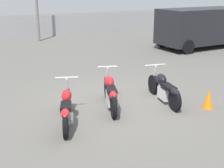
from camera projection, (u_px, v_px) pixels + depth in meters
The scene contains 7 objects.
ground_plane at pixel (110, 105), 8.77m from camera, with size 60.00×60.00×0.00m, color #5B5954.
fence_back at pixel (18, 28), 19.64m from camera, with size 40.00×0.04×1.34m.
motorcycle_slot_0 at pixel (67, 108), 7.44m from camera, with size 0.95×2.03×0.97m.
motorcycle_slot_1 at pixel (110, 93), 8.39m from camera, with size 0.84×1.96×1.03m.
motorcycle_slot_2 at pixel (164, 89), 8.85m from camera, with size 0.72×2.02×0.95m.
parked_van at pixel (202, 26), 16.58m from camera, with size 4.83×2.33×2.07m.
traffic_cone_near at pixel (209, 99), 8.45m from camera, with size 0.30×0.30×0.53m.
Camera 1 is at (-3.65, -7.33, 3.19)m, focal length 50.00 mm.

